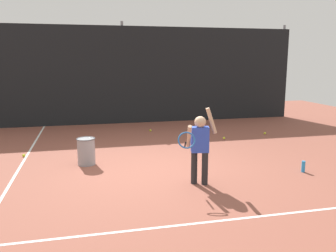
% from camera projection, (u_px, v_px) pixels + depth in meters
% --- Properties ---
extents(ground_plane, '(20.00, 20.00, 0.00)m').
position_uv_depth(ground_plane, '(154.00, 170.00, 6.94)').
color(ground_plane, brown).
extents(court_line_baseline, '(9.00, 0.05, 0.00)m').
position_uv_depth(court_line_baseline, '(189.00, 224.00, 4.64)').
color(court_line_baseline, white).
rests_on(court_line_baseline, ground).
extents(court_line_sideline, '(0.05, 9.00, 0.00)m').
position_uv_depth(court_line_sideline, '(22.00, 164.00, 7.30)').
color(court_line_sideline, white).
rests_on(court_line_sideline, ground).
extents(back_fence_windscreen, '(12.23, 0.08, 3.24)m').
position_uv_depth(back_fence_windscreen, '(123.00, 76.00, 11.78)').
color(back_fence_windscreen, black).
rests_on(back_fence_windscreen, ground).
extents(fence_post_1, '(0.09, 0.09, 3.39)m').
position_uv_depth(fence_post_1, '(123.00, 73.00, 11.82)').
color(fence_post_1, slate).
rests_on(fence_post_1, ground).
extents(fence_post_2, '(0.09, 0.09, 3.39)m').
position_uv_depth(fence_post_2, '(282.00, 72.00, 13.17)').
color(fence_post_2, slate).
rests_on(fence_post_2, ground).
extents(tennis_player, '(0.80, 0.57, 1.35)m').
position_uv_depth(tennis_player, '(199.00, 144.00, 6.01)').
color(tennis_player, '#232326').
rests_on(tennis_player, ground).
extents(ball_hopper, '(0.38, 0.38, 0.56)m').
position_uv_depth(ball_hopper, '(86.00, 151.00, 7.24)').
color(ball_hopper, gray).
rests_on(ball_hopper, ground).
extents(water_bottle, '(0.07, 0.07, 0.22)m').
position_uv_depth(water_bottle, '(303.00, 167.00, 6.79)').
color(water_bottle, '#268CD8').
rests_on(water_bottle, ground).
extents(tennis_ball_0, '(0.07, 0.07, 0.07)m').
position_uv_depth(tennis_ball_0, '(265.00, 133.00, 10.23)').
color(tennis_ball_0, '#CCE033').
rests_on(tennis_ball_0, ground).
extents(tennis_ball_1, '(0.07, 0.07, 0.07)m').
position_uv_depth(tennis_ball_1, '(150.00, 130.00, 10.63)').
color(tennis_ball_1, '#CCE033').
rests_on(tennis_ball_1, ground).
extents(tennis_ball_2, '(0.07, 0.07, 0.07)m').
position_uv_depth(tennis_ball_2, '(81.00, 156.00, 7.80)').
color(tennis_ball_2, '#CCE033').
rests_on(tennis_ball_2, ground).
extents(tennis_ball_3, '(0.07, 0.07, 0.07)m').
position_uv_depth(tennis_ball_3, '(224.00, 138.00, 9.61)').
color(tennis_ball_3, '#CCE033').
rests_on(tennis_ball_3, ground).
extents(tennis_ball_4, '(0.07, 0.07, 0.07)m').
position_uv_depth(tennis_ball_4, '(192.00, 141.00, 9.23)').
color(tennis_ball_4, '#CCE033').
rests_on(tennis_ball_4, ground).
extents(tennis_ball_5, '(0.07, 0.07, 0.07)m').
position_uv_depth(tennis_ball_5, '(24.00, 155.00, 7.86)').
color(tennis_ball_5, '#CCE033').
rests_on(tennis_ball_5, ground).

